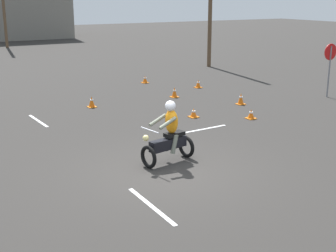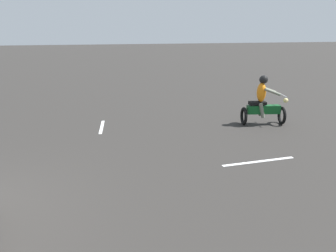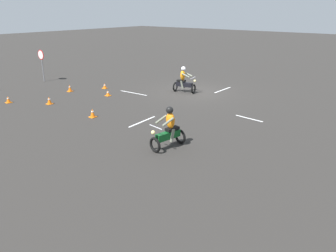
{
  "view_description": "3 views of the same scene",
  "coord_description": "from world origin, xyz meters",
  "px_view_note": "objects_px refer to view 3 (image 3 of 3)",
  "views": [
    {
      "loc": [
        -5.46,
        -9.56,
        4.25
      ],
      "look_at": [
        0.35,
        0.52,
        1.0
      ],
      "focal_mm": 50.0,
      "sensor_mm": 36.0,
      "label": 1
    },
    {
      "loc": [
        5.23,
        2.68,
        3.15
      ],
      "look_at": [
        -2.02,
        4.34,
        0.9
      ],
      "focal_mm": 35.0,
      "sensor_mm": 36.0,
      "label": 2
    },
    {
      "loc": [
        -11.7,
        17.33,
        5.13
      ],
      "look_at": [
        -4.4,
        8.16,
        0.9
      ],
      "focal_mm": 35.0,
      "sensor_mm": 36.0,
      "label": 3
    }
  ],
  "objects_px": {
    "motorcycle_rider_foreground": "(184,81)",
    "motorcycle_rider_background": "(169,130)",
    "traffic_cone_near_left": "(70,88)",
    "traffic_cone_mid_left": "(93,113)",
    "traffic_cone_near_right": "(49,101)",
    "traffic_cone_far_center": "(108,93)",
    "traffic_cone_mid_center": "(8,100)",
    "traffic_cone_far_left": "(105,86)",
    "stop_sign": "(41,59)"
  },
  "relations": [
    {
      "from": "motorcycle_rider_foreground",
      "to": "traffic_cone_near_right",
      "type": "height_order",
      "value": "motorcycle_rider_foreground"
    },
    {
      "from": "traffic_cone_mid_center",
      "to": "traffic_cone_mid_left",
      "type": "relative_size",
      "value": 0.88
    },
    {
      "from": "motorcycle_rider_foreground",
      "to": "traffic_cone_near_left",
      "type": "distance_m",
      "value": 7.44
    },
    {
      "from": "traffic_cone_mid_left",
      "to": "motorcycle_rider_background",
      "type": "bearing_deg",
      "value": 173.63
    },
    {
      "from": "traffic_cone_near_right",
      "to": "traffic_cone_near_left",
      "type": "bearing_deg",
      "value": -57.54
    },
    {
      "from": "traffic_cone_mid_center",
      "to": "traffic_cone_mid_left",
      "type": "bearing_deg",
      "value": -167.55
    },
    {
      "from": "motorcycle_rider_foreground",
      "to": "stop_sign",
      "type": "height_order",
      "value": "stop_sign"
    },
    {
      "from": "motorcycle_rider_foreground",
      "to": "traffic_cone_near_right",
      "type": "xyz_separation_m",
      "value": [
        4.32,
        7.0,
        -0.51
      ]
    },
    {
      "from": "motorcycle_rider_background",
      "to": "traffic_cone_near_left",
      "type": "relative_size",
      "value": 3.6
    },
    {
      "from": "motorcycle_rider_background",
      "to": "stop_sign",
      "type": "xyz_separation_m",
      "value": [
        14.88,
        -3.85,
        0.91
      ]
    },
    {
      "from": "motorcycle_rider_foreground",
      "to": "motorcycle_rider_background",
      "type": "height_order",
      "value": "same"
    },
    {
      "from": "motorcycle_rider_background",
      "to": "traffic_cone_mid_left",
      "type": "height_order",
      "value": "motorcycle_rider_background"
    },
    {
      "from": "motorcycle_rider_foreground",
      "to": "traffic_cone_far_center",
      "type": "relative_size",
      "value": 5.05
    },
    {
      "from": "stop_sign",
      "to": "traffic_cone_near_right",
      "type": "xyz_separation_m",
      "value": [
        -5.78,
        3.25,
        -1.42
      ]
    },
    {
      "from": "traffic_cone_near_left",
      "to": "traffic_cone_near_right",
      "type": "bearing_deg",
      "value": 122.46
    },
    {
      "from": "traffic_cone_near_left",
      "to": "traffic_cone_mid_center",
      "type": "relative_size",
      "value": 1.19
    },
    {
      "from": "traffic_cone_far_center",
      "to": "traffic_cone_far_left",
      "type": "distance_m",
      "value": 2.05
    },
    {
      "from": "motorcycle_rider_background",
      "to": "stop_sign",
      "type": "distance_m",
      "value": 15.4
    },
    {
      "from": "motorcycle_rider_foreground",
      "to": "traffic_cone_near_left",
      "type": "relative_size",
      "value": 3.6
    },
    {
      "from": "stop_sign",
      "to": "traffic_cone_far_left",
      "type": "relative_size",
      "value": 6.72
    },
    {
      "from": "motorcycle_rider_foreground",
      "to": "traffic_cone_far_left",
      "type": "height_order",
      "value": "motorcycle_rider_foreground"
    },
    {
      "from": "traffic_cone_near_left",
      "to": "traffic_cone_mid_left",
      "type": "xyz_separation_m",
      "value": [
        -5.41,
        2.55,
        -0.01
      ]
    },
    {
      "from": "traffic_cone_near_right",
      "to": "traffic_cone_far_left",
      "type": "bearing_deg",
      "value": -83.74
    },
    {
      "from": "traffic_cone_far_center",
      "to": "motorcycle_rider_foreground",
      "type": "bearing_deg",
      "value": -130.66
    },
    {
      "from": "motorcycle_rider_foreground",
      "to": "motorcycle_rider_background",
      "type": "bearing_deg",
      "value": 21.89
    },
    {
      "from": "traffic_cone_near_left",
      "to": "traffic_cone_mid_left",
      "type": "relative_size",
      "value": 1.04
    },
    {
      "from": "traffic_cone_far_left",
      "to": "stop_sign",
      "type": "bearing_deg",
      "value": 13.62
    },
    {
      "from": "motorcycle_rider_foreground",
      "to": "stop_sign",
      "type": "relative_size",
      "value": 0.72
    },
    {
      "from": "motorcycle_rider_foreground",
      "to": "motorcycle_rider_background",
      "type": "distance_m",
      "value": 8.98
    },
    {
      "from": "traffic_cone_near_right",
      "to": "traffic_cone_far_center",
      "type": "distance_m",
      "value": 3.53
    },
    {
      "from": "traffic_cone_mid_center",
      "to": "traffic_cone_far_center",
      "type": "distance_m",
      "value": 5.68
    },
    {
      "from": "traffic_cone_near_right",
      "to": "traffic_cone_mid_left",
      "type": "distance_m",
      "value": 3.79
    },
    {
      "from": "traffic_cone_near_right",
      "to": "traffic_cone_far_left",
      "type": "height_order",
      "value": "traffic_cone_near_right"
    },
    {
      "from": "stop_sign",
      "to": "traffic_cone_mid_center",
      "type": "distance_m",
      "value": 6.04
    },
    {
      "from": "motorcycle_rider_background",
      "to": "traffic_cone_far_left",
      "type": "height_order",
      "value": "motorcycle_rider_background"
    },
    {
      "from": "motorcycle_rider_background",
      "to": "traffic_cone_near_left",
      "type": "xyz_separation_m",
      "value": [
        10.72,
        -3.14,
        -0.5
      ]
    },
    {
      "from": "traffic_cone_near_left",
      "to": "traffic_cone_near_right",
      "type": "height_order",
      "value": "traffic_cone_near_left"
    },
    {
      "from": "traffic_cone_near_right",
      "to": "traffic_cone_mid_left",
      "type": "height_order",
      "value": "traffic_cone_mid_left"
    },
    {
      "from": "traffic_cone_near_right",
      "to": "traffic_cone_mid_center",
      "type": "relative_size",
      "value": 1.13
    },
    {
      "from": "traffic_cone_mid_center",
      "to": "traffic_cone_far_left",
      "type": "bearing_deg",
      "value": -105.33
    },
    {
      "from": "traffic_cone_mid_left",
      "to": "traffic_cone_far_center",
      "type": "xyz_separation_m",
      "value": [
        2.62,
        -3.34,
        -0.06
      ]
    },
    {
      "from": "motorcycle_rider_foreground",
      "to": "traffic_cone_mid_left",
      "type": "height_order",
      "value": "motorcycle_rider_foreground"
    },
    {
      "from": "traffic_cone_near_left",
      "to": "traffic_cone_near_right",
      "type": "distance_m",
      "value": 3.01
    },
    {
      "from": "traffic_cone_near_left",
      "to": "motorcycle_rider_background",
      "type": "bearing_deg",
      "value": 163.67
    },
    {
      "from": "traffic_cone_mid_center",
      "to": "traffic_cone_far_center",
      "type": "relative_size",
      "value": 1.18
    },
    {
      "from": "stop_sign",
      "to": "traffic_cone_far_center",
      "type": "bearing_deg",
      "value": -179.33
    },
    {
      "from": "motorcycle_rider_background",
      "to": "traffic_cone_mid_left",
      "type": "distance_m",
      "value": 5.37
    },
    {
      "from": "motorcycle_rider_background",
      "to": "stop_sign",
      "type": "height_order",
      "value": "stop_sign"
    },
    {
      "from": "traffic_cone_near_left",
      "to": "traffic_cone_far_left",
      "type": "bearing_deg",
      "value": -119.34
    },
    {
      "from": "traffic_cone_far_left",
      "to": "traffic_cone_mid_left",
      "type": "bearing_deg",
      "value": 133.39
    }
  ]
}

